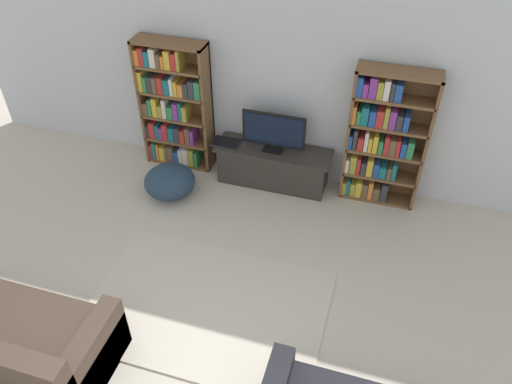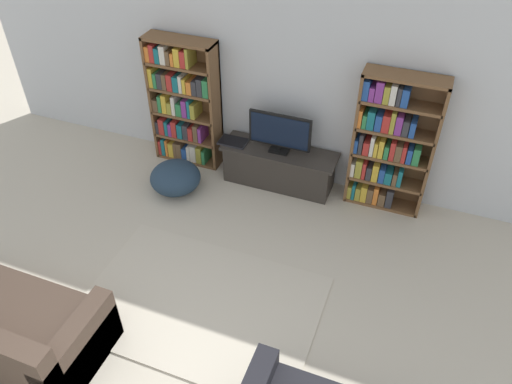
{
  "view_description": "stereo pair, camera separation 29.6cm",
  "coord_description": "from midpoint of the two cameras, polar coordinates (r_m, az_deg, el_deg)",
  "views": [
    {
      "loc": [
        1.15,
        -1.08,
        4.1
      ],
      "look_at": [
        -0.04,
        2.86,
        0.7
      ],
      "focal_mm": 35.0,
      "sensor_mm": 36.0,
      "label": 1
    },
    {
      "loc": [
        1.43,
        -0.98,
        4.1
      ],
      "look_at": [
        -0.04,
        2.86,
        0.7
      ],
      "focal_mm": 35.0,
      "sensor_mm": 36.0,
      "label": 2
    }
  ],
  "objects": [
    {
      "name": "television",
      "position": [
        6.12,
        4.13,
        6.79
      ],
      "size": [
        0.79,
        0.16,
        0.52
      ],
      "color": "black",
      "rests_on": "tv_stand"
    },
    {
      "name": "area_rug",
      "position": [
        5.19,
        -4.64,
        -12.67
      ],
      "size": [
        2.35,
        1.6,
        0.02
      ],
      "color": "beige",
      "rests_on": "ground_plane"
    },
    {
      "name": "tv_stand",
      "position": [
        6.44,
        3.96,
        2.86
      ],
      "size": [
        1.47,
        0.46,
        0.52
      ],
      "color": "#332D28",
      "rests_on": "ground_plane"
    },
    {
      "name": "laptop",
      "position": [
        6.42,
        -1.29,
        5.76
      ],
      "size": [
        0.36,
        0.24,
        0.03
      ],
      "color": "#28282D",
      "rests_on": "tv_stand"
    },
    {
      "name": "wall_back",
      "position": [
        6.09,
        6.52,
        11.97
      ],
      "size": [
        8.8,
        0.06,
        2.6
      ],
      "color": "silver",
      "rests_on": "ground_plane"
    },
    {
      "name": "bookshelf_right",
      "position": [
        6.03,
        16.27,
        5.24
      ],
      "size": [
        0.92,
        0.3,
        1.74
      ],
      "color": "brown",
      "rests_on": "ground_plane"
    },
    {
      "name": "beanbag_ottoman",
      "position": [
        6.42,
        -7.9,
        1.62
      ],
      "size": [
        0.64,
        0.64,
        0.38
      ],
      "primitive_type": "ellipsoid",
      "color": "#23384C",
      "rests_on": "ground_plane"
    },
    {
      "name": "bookshelf_left",
      "position": [
        6.65,
        -7.04,
        9.98
      ],
      "size": [
        0.92,
        0.3,
        1.74
      ],
      "color": "brown",
      "rests_on": "ground_plane"
    }
  ]
}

